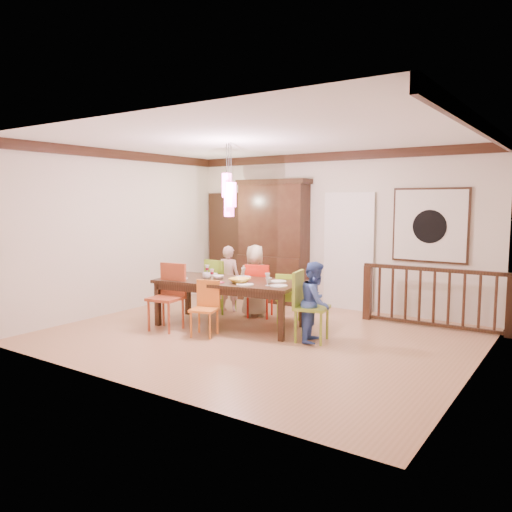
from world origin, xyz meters
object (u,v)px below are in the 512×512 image
Objects in this scene: chair_end_right at (312,302)px; balustrade at (434,297)px; china_hutch at (273,241)px; person_far_left at (229,279)px; person_end_right at (315,302)px; chair_far_left at (221,282)px; dining_table at (230,285)px; person_far_mid at (255,280)px.

balustrade is (1.24, 1.77, -0.08)m from chair_end_right.
chair_end_right is 2.16m from balustrade.
balustrade is at bearing -6.12° from china_hutch.
person_far_left is (-0.20, -1.21, -0.61)m from china_hutch.
person_end_right is at bearing 144.85° from person_far_left.
chair_far_left is at bearing 53.74° from person_far_left.
china_hutch is at bearing 29.42° from person_end_right.
china_hutch is at bearing -112.60° from person_far_left.
person_end_right is at bearing -126.41° from balustrade.
chair_far_left reaches higher than dining_table.
chair_far_left is at bearing -21.87° from person_far_mid.
chair_far_left is (-0.75, 0.74, -0.12)m from dining_table.
dining_table is 1.95× the size of person_far_mid.
chair_far_left is 1.52m from china_hutch.
china_hutch is at bearing -96.54° from chair_far_left.
chair_far_left is 2.37m from chair_end_right.
chair_end_right reaches higher than dining_table.
chair_far_left is 0.40× the size of china_hutch.
chair_far_left is at bearing 126.03° from dining_table.
china_hutch reaches higher than dining_table.
china_hutch is at bearing 31.01° from chair_end_right.
person_far_mid is at bearing -71.46° from china_hutch.
person_end_right is (2.03, -2.10, -0.64)m from china_hutch.
china_hutch reaches higher than balustrade.
chair_far_left is 3.62m from balustrade.
person_far_mid is at bearing -168.92° from chair_far_left.
person_end_right reaches higher than dining_table.
balustrade is (3.48, 1.00, -0.05)m from chair_far_left.
person_far_mid reaches higher than chair_end_right.
person_far_left is 0.96× the size of person_far_mid.
dining_table is 1.54m from person_end_right.
dining_table is at bearing 76.89° from chair_end_right.
balustrade is at bearing -179.21° from person_far_left.
person_far_left is (-3.42, -0.87, 0.10)m from balustrade.
china_hutch reaches higher than person_far_mid.
balustrade is 1.91× the size of person_far_left.
dining_table is 1.01× the size of china_hutch.
china_hutch is (0.25, 1.35, 0.66)m from chair_far_left.
person_far_left reaches higher than balustrade.
dining_table is at bearing -76.71° from china_hutch.
chair_end_right reaches higher than balustrade.
person_far_left reaches higher than chair_end_right.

